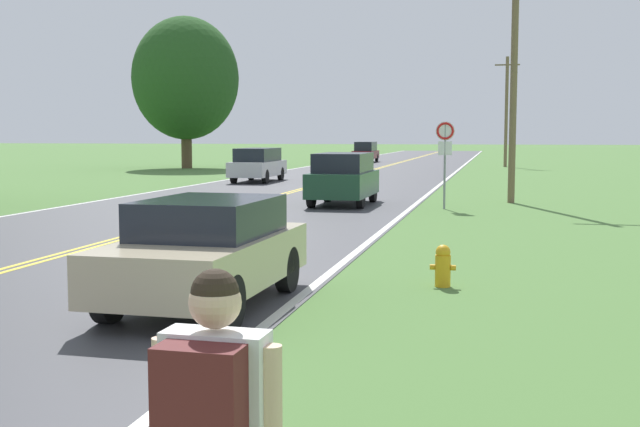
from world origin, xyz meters
name	(u,v)px	position (x,y,z in m)	size (l,w,h in m)	color
hitchhiker_person	(213,427)	(7.26, 3.91, 1.10)	(0.61, 0.44, 1.80)	navy
fire_hydrant	(443,265)	(7.61, 13.22, 0.34)	(0.40, 0.24, 0.67)	gold
traffic_sign	(445,143)	(6.71, 26.55, 2.12)	(0.60, 0.10, 2.80)	gray
utility_pole_midground	(514,67)	(8.83, 29.48, 4.71)	(1.80, 0.24, 9.11)	brown
utility_pole_far	(506,110)	(8.75, 61.81, 4.20)	(1.80, 0.24, 8.09)	brown
tree_mid_treeline	(186,79)	(-13.41, 54.33, 6.33)	(7.50, 7.50, 10.66)	brown
car_champagne_sedan_mid_near	(207,250)	(4.50, 11.08, 0.78)	(1.91, 4.06, 1.49)	black
car_dark_green_suv_mid_far	(343,178)	(3.26, 27.30, 0.93)	(1.84, 4.04, 1.76)	black
car_silver_van_receding	(258,164)	(-3.53, 39.50, 0.91)	(1.88, 4.79, 1.71)	black
car_maroon_suv_distant	(366,151)	(-3.02, 69.39, 0.93)	(1.74, 4.22, 1.77)	black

